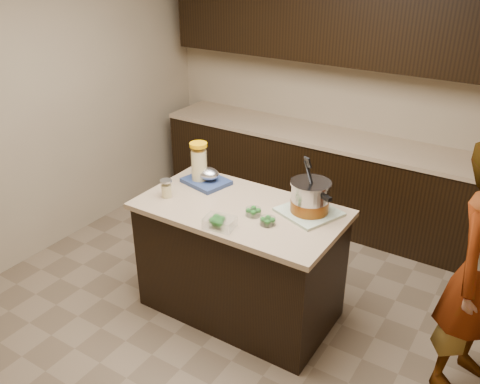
% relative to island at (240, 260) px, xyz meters
% --- Properties ---
extents(ground_plane, '(4.00, 4.00, 0.00)m').
position_rel_island_xyz_m(ground_plane, '(0.00, 0.00, -0.45)').
color(ground_plane, brown).
rests_on(ground_plane, ground).
extents(room_shell, '(4.04, 4.04, 2.72)m').
position_rel_island_xyz_m(room_shell, '(0.00, 0.00, 1.26)').
color(room_shell, tan).
rests_on(room_shell, ground).
extents(back_cabinets, '(3.60, 0.63, 2.33)m').
position_rel_island_xyz_m(back_cabinets, '(0.00, 1.74, 0.49)').
color(back_cabinets, black).
rests_on(back_cabinets, ground).
extents(island, '(1.46, 0.81, 0.90)m').
position_rel_island_xyz_m(island, '(0.00, 0.00, 0.00)').
color(island, black).
rests_on(island, ground).
extents(dish_towel, '(0.47, 0.47, 0.02)m').
position_rel_island_xyz_m(dish_towel, '(0.45, 0.18, 0.46)').
color(dish_towel, '#5E7F55').
rests_on(dish_towel, island).
extents(stock_pot, '(0.37, 0.37, 0.39)m').
position_rel_island_xyz_m(stock_pot, '(0.45, 0.18, 0.56)').
color(stock_pot, '#B7B7BC').
rests_on(stock_pot, dish_towel).
extents(lemonade_pitcher, '(0.15, 0.15, 0.33)m').
position_rel_island_xyz_m(lemonade_pitcher, '(-0.48, 0.17, 0.60)').
color(lemonade_pitcher, '#D7C583').
rests_on(lemonade_pitcher, island).
extents(mason_jar, '(0.10, 0.10, 0.14)m').
position_rel_island_xyz_m(mason_jar, '(-0.54, -0.15, 0.51)').
color(mason_jar, '#D7C583').
rests_on(mason_jar, island).
extents(broccoli_tub_left, '(0.13, 0.13, 0.05)m').
position_rel_island_xyz_m(broccoli_tub_left, '(0.14, -0.05, 0.47)').
color(broccoli_tub_left, silver).
rests_on(broccoli_tub_left, island).
extents(broccoli_tub_right, '(0.12, 0.12, 0.05)m').
position_rel_island_xyz_m(broccoli_tub_right, '(0.28, -0.10, 0.47)').
color(broccoli_tub_right, silver).
rests_on(broccoli_tub_right, island).
extents(broccoli_tub_rect, '(0.22, 0.17, 0.07)m').
position_rel_island_xyz_m(broccoli_tub_rect, '(0.04, -0.30, 0.48)').
color(broccoli_tub_rect, silver).
rests_on(broccoli_tub_rect, island).
extents(blue_tray, '(0.38, 0.33, 0.13)m').
position_rel_island_xyz_m(blue_tray, '(-0.42, 0.19, 0.49)').
color(blue_tray, navy).
rests_on(blue_tray, island).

